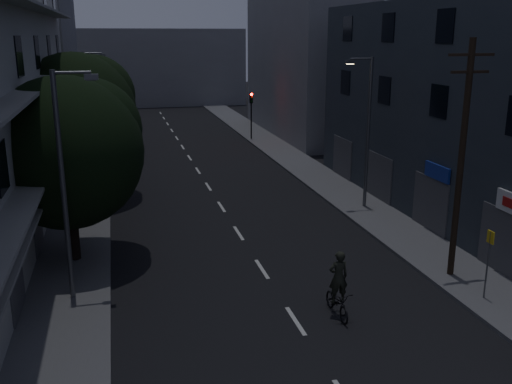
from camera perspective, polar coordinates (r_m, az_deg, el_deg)
name	(u,v)px	position (r m, az deg, el deg)	size (l,w,h in m)	color
ground	(207,185)	(36.49, -4.92, 0.74)	(160.00, 160.00, 0.00)	black
sidewalk_left	(85,191)	(36.12, -16.75, 0.10)	(3.00, 90.00, 0.15)	#565659
sidewalk_right	(318,177)	(38.31, 6.22, 1.53)	(3.00, 90.00, 0.15)	#565659
lane_markings	(194,164)	(42.50, -6.27, 2.82)	(0.15, 60.50, 0.01)	beige
building_right	(488,115)	(29.79, 22.18, 7.12)	(6.19, 28.00, 11.00)	#292F38
building_far_left	(38,48)	(58.27, -20.99, 13.25)	(6.00, 20.00, 16.00)	slate
building_far_right	(303,65)	(54.80, 4.74, 12.54)	(6.00, 20.00, 13.00)	slate
building_far_end	(153,67)	(80.18, -10.26, 12.19)	(24.00, 8.00, 10.00)	slate
tree_near	(68,147)	(24.06, -18.32, 4.31)	(6.16, 6.16, 7.60)	black
tree_mid	(77,108)	(33.58, -17.47, 8.00)	(6.68, 6.68, 8.22)	black
tree_far	(88,103)	(47.10, -16.49, 8.57)	(5.10, 5.10, 6.30)	black
traffic_signal_far_right	(251,106)	(51.45, -0.48, 8.61)	(0.28, 0.37, 4.10)	black
traffic_signal_far_left	(99,112)	(49.25, -15.42, 7.75)	(0.28, 0.37, 4.10)	black
street_lamp_left_near	(66,176)	(20.38, -18.50, 1.50)	(1.51, 0.25, 8.00)	#53555A
street_lamp_right	(366,126)	(30.89, 10.98, 6.55)	(1.51, 0.25, 8.00)	#53555B
street_lamp_left_far	(89,105)	(40.92, -16.36, 8.34)	(1.51, 0.25, 8.00)	#515458
utility_pole	(462,156)	(22.56, 19.86, 3.37)	(1.80, 0.24, 9.00)	black
bus_stop_sign	(489,252)	(21.63, 22.26, -5.59)	(0.06, 0.35, 2.52)	#595B60
cyclist	(338,294)	(19.71, 8.17, -10.08)	(0.69, 1.86, 2.34)	black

